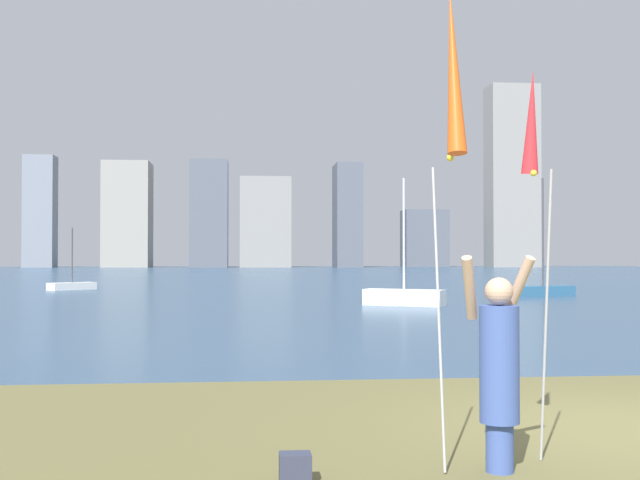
# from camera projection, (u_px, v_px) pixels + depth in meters

# --- Properties ---
(ground) EXTENTS (120.00, 138.00, 0.12)m
(ground) POSITION_uv_depth(u_px,v_px,m) (299.00, 280.00, 59.04)
(ground) COLOR brown
(person) EXTENTS (0.68, 0.50, 1.86)m
(person) POSITION_uv_depth(u_px,v_px,m) (499.00, 365.00, 6.73)
(person) COLOR #3F59A5
(person) RESTS_ON ground
(kite_flag_left) EXTENTS (0.16, 0.91, 4.10)m
(kite_flag_left) POSITION_uv_depth(u_px,v_px,m) (453.00, 79.00, 6.40)
(kite_flag_left) COLOR #B2B2B7
(kite_flag_left) RESTS_ON ground
(kite_flag_right) EXTENTS (0.16, 0.62, 3.59)m
(kite_flag_right) POSITION_uv_depth(u_px,v_px,m) (532.00, 133.00, 7.29)
(kite_flag_right) COLOR #B2B2B7
(kite_flag_right) RESTS_ON ground
(bag) EXTENTS (0.26, 0.20, 0.24)m
(bag) POSITION_uv_depth(u_px,v_px,m) (295.00, 468.00, 6.36)
(bag) COLOR #33384C
(bag) RESTS_ON ground
(sailboat_0) EXTENTS (3.25, 1.71, 5.39)m
(sailboat_0) POSITION_uv_depth(u_px,v_px,m) (543.00, 288.00, 35.69)
(sailboat_0) COLOR #2D6084
(sailboat_0) RESTS_ON ground
(sailboat_2) EXTENTS (2.43, 2.35, 3.34)m
(sailboat_2) POSITION_uv_depth(u_px,v_px,m) (72.00, 286.00, 41.66)
(sailboat_2) COLOR white
(sailboat_2) RESTS_ON ground
(sailboat_6) EXTENTS (2.99, 2.24, 4.71)m
(sailboat_6) POSITION_uv_depth(u_px,v_px,m) (404.00, 296.00, 28.73)
(sailboat_6) COLOR white
(sailboat_6) RESTS_ON ground
(skyline_tower_0) EXTENTS (4.40, 3.57, 16.71)m
(skyline_tower_0) POSITION_uv_depth(u_px,v_px,m) (40.00, 211.00, 116.53)
(skyline_tower_0) COLOR gray
(skyline_tower_0) RESTS_ON ground
(skyline_tower_1) EXTENTS (6.89, 6.97, 15.91)m
(skyline_tower_1) POSITION_uv_depth(u_px,v_px,m) (128.00, 215.00, 118.45)
(skyline_tower_1) COLOR gray
(skyline_tower_1) RESTS_ON ground
(skyline_tower_2) EXTENTS (5.56, 5.02, 15.90)m
(skyline_tower_2) POSITION_uv_depth(u_px,v_px,m) (209.00, 214.00, 115.85)
(skyline_tower_2) COLOR #565B66
(skyline_tower_2) RESTS_ON ground
(skyline_tower_3) EXTENTS (7.60, 4.59, 13.51)m
(skyline_tower_3) POSITION_uv_depth(u_px,v_px,m) (265.00, 222.00, 117.01)
(skyline_tower_3) COLOR gray
(skyline_tower_3) RESTS_ON ground
(skyline_tower_4) EXTENTS (3.83, 6.72, 15.44)m
(skyline_tower_4) POSITION_uv_depth(u_px,v_px,m) (347.00, 216.00, 116.80)
(skyline_tower_4) COLOR #565B66
(skyline_tower_4) RESTS_ON ground
(skyline_tower_5) EXTENTS (6.82, 5.07, 8.91)m
(skyline_tower_5) POSITION_uv_depth(u_px,v_px,m) (424.00, 238.00, 122.90)
(skyline_tower_5) COLOR #565B66
(skyline_tower_5) RESTS_ON ground
(skyline_tower_6) EXTENTS (7.44, 4.88, 27.69)m
(skyline_tower_6) POSITION_uv_depth(u_px,v_px,m) (512.00, 177.00, 119.07)
(skyline_tower_6) COLOR gray
(skyline_tower_6) RESTS_ON ground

